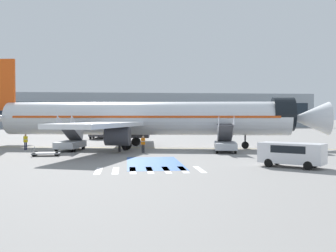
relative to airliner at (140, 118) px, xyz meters
name	(u,v)px	position (x,y,z in m)	size (l,w,h in m)	color
ground_plane	(156,148)	(1.83, -0.41, -3.55)	(600.00, 600.00, 0.00)	gray
apron_leadline_yellow	(145,148)	(0.59, -0.12, -3.55)	(0.20, 77.96, 0.01)	gold
apron_stand_patch_blue	(154,163)	(0.59, -15.38, -3.55)	(4.39, 9.37, 0.01)	#2856A8
apron_walkway_bar_0	(98,171)	(-3.61, -19.54, -3.55)	(0.44, 3.60, 0.01)	silver
apron_walkway_bar_1	(116,171)	(-2.41, -19.54, -3.55)	(0.44, 3.60, 0.01)	silver
apron_walkway_bar_2	(133,170)	(-1.21, -19.54, -3.55)	(0.44, 3.60, 0.01)	silver
apron_walkway_bar_3	(150,170)	(-0.01, -19.54, -3.55)	(0.44, 3.60, 0.01)	silver
apron_walkway_bar_4	(166,170)	(1.19, -19.54, -3.55)	(0.44, 3.60, 0.01)	silver
apron_walkway_bar_5	(183,170)	(2.39, -19.54, -3.55)	(0.44, 3.60, 0.01)	silver
apron_walkway_bar_6	(200,169)	(3.59, -19.54, -3.55)	(0.44, 3.60, 0.01)	silver
airliner	(140,118)	(0.00, 0.00, 0.00)	(44.10, 31.85, 10.91)	silver
boarding_stairs_forward	(225,143)	(8.85, -6.40, -2.59)	(3.11, 5.51, 3.81)	#ADB2BA
boarding_stairs_aft	(71,142)	(-7.79, -3.04, -2.58)	(3.11, 5.51, 3.89)	#ADB2BA
fuel_tanker	(101,128)	(-6.00, 21.66, -1.75)	(3.55, 10.15, 3.56)	#38383D
service_van_0	(292,152)	(10.67, -19.13, -2.44)	(4.81, 4.55, 1.83)	silver
baggage_cart	(46,153)	(-9.33, -8.54, -3.30)	(2.68, 1.65, 0.87)	gray
ground_crew_0	(143,143)	(0.08, -6.37, -2.52)	(0.46, 0.30, 1.78)	#2D2D33
ground_crew_1	(120,143)	(-2.37, -5.10, -2.57)	(0.46, 0.47, 1.71)	#2D2D33
ground_crew_2	(124,141)	(-1.86, -3.34, -2.50)	(0.47, 0.47, 1.82)	black
ground_crew_3	(26,141)	(-13.04, -1.35, -2.52)	(0.49, 0.43, 1.78)	#191E38
terminal_building	(152,111)	(7.07, 86.75, 2.14)	(110.07, 12.10, 11.39)	#89939E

